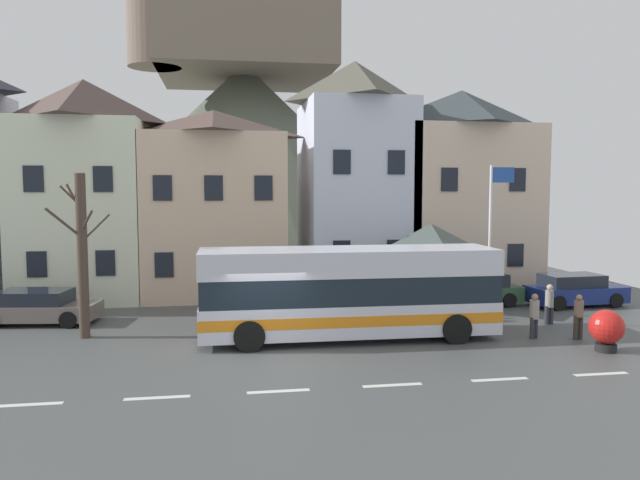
{
  "coord_description": "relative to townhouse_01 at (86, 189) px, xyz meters",
  "views": [
    {
      "loc": [
        -1.36,
        -17.96,
        5.14
      ],
      "look_at": [
        2.38,
        5.13,
        3.16
      ],
      "focal_mm": 34.02,
      "sensor_mm": 36.0,
      "label": 1
    }
  ],
  "objects": [
    {
      "name": "townhouse_01",
      "position": [
        0.0,
        0.0,
        0.0
      ],
      "size": [
        5.55,
        6.72,
        10.27
      ],
      "color": "silver",
      "rests_on": "ground_plane"
    },
    {
      "name": "pedestrian_02",
      "position": [
        16.91,
        -11.21,
        -4.29
      ],
      "size": [
        0.33,
        0.32,
        1.56
      ],
      "color": "#2D2D38",
      "rests_on": "ground_plane"
    },
    {
      "name": "public_bench",
      "position": [
        15.98,
        -4.2,
        -4.66
      ],
      "size": [
        1.58,
        0.48,
        0.87
      ],
      "color": "#33473D",
      "rests_on": "ground_plane"
    },
    {
      "name": "pedestrian_00",
      "position": [
        14.79,
        -8.14,
        -4.27
      ],
      "size": [
        0.36,
        0.33,
        1.59
      ],
      "color": "#38332D",
      "rests_on": "ground_plane"
    },
    {
      "name": "pedestrian_03",
      "position": [
        18.59,
        -9.27,
        -4.34
      ],
      "size": [
        0.38,
        0.31,
        1.53
      ],
      "color": "#2D2D38",
      "rests_on": "ground_plane"
    },
    {
      "name": "townhouse_04",
      "position": [
        18.51,
        -0.52,
        -0.06
      ],
      "size": [
        6.77,
        5.68,
        10.14
      ],
      "color": "beige",
      "rests_on": "ground_plane"
    },
    {
      "name": "transit_bus",
      "position": [
        10.6,
        -10.2,
        -3.56
      ],
      "size": [
        10.16,
        2.81,
        3.11
      ],
      "rotation": [
        0.0,
        0.0,
        -0.01
      ],
      "color": "silver",
      "rests_on": "ground_plane"
    },
    {
      "name": "parked_car_00",
      "position": [
        -0.63,
        -5.97,
        -4.5
      ],
      "size": [
        4.47,
        2.46,
        1.28
      ],
      "rotation": [
        0.0,
        0.0,
        -0.14
      ],
      "color": "slate",
      "rests_on": "ground_plane"
    },
    {
      "name": "ground_plane",
      "position": [
        7.71,
        -12.33,
        -5.16
      ],
      "size": [
        40.0,
        60.0,
        0.07
      ],
      "color": "#4C4F4F"
    },
    {
      "name": "parked_car_03",
      "position": [
        21.65,
        -6.04,
        -4.45
      ],
      "size": [
        4.32,
        2.06,
        1.4
      ],
      "rotation": [
        0.0,
        0.0,
        0.06
      ],
      "color": "navy",
      "rests_on": "ground_plane"
    },
    {
      "name": "townhouse_02",
      "position": [
        6.01,
        0.02,
        -0.65
      ],
      "size": [
        6.52,
        6.75,
        8.97
      ],
      "color": "beige",
      "rests_on": "ground_plane"
    },
    {
      "name": "bus_shelter",
      "position": [
        15.08,
        -5.81,
        -2.11
      ],
      "size": [
        3.6,
        3.6,
        3.68
      ],
      "color": "#473D33",
      "rests_on": "ground_plane"
    },
    {
      "name": "bare_tree_00",
      "position": [
        1.6,
        -8.62,
        -2.21
      ],
      "size": [
        1.89,
        1.65,
        5.68
      ],
      "color": "#47382D",
      "rests_on": "ground_plane"
    },
    {
      "name": "pedestrian_01",
      "position": [
        18.32,
        -11.6,
        -4.31
      ],
      "size": [
        0.36,
        0.31,
        1.56
      ],
      "color": "#38332D",
      "rests_on": "ground_plane"
    },
    {
      "name": "flagpole",
      "position": [
        16.24,
        -9.22,
        -1.6
      ],
      "size": [
        0.95,
        0.1,
        6.0
      ],
      "color": "silver",
      "rests_on": "ground_plane"
    },
    {
      "name": "parked_car_01",
      "position": [
        17.23,
        -5.17,
        -4.45
      ],
      "size": [
        4.38,
        2.09,
        1.4
      ],
      "rotation": [
        0.0,
        0.0,
        3.19
      ],
      "color": "#2D5335",
      "rests_on": "ground_plane"
    },
    {
      "name": "hilltop_castle",
      "position": [
        8.36,
        23.12,
        3.81
      ],
      "size": [
        33.11,
        33.11,
        23.92
      ],
      "color": "#575F50",
      "rests_on": "ground_plane"
    },
    {
      "name": "harbour_buoy",
      "position": [
        18.32,
        -13.14,
        -4.39
      ],
      "size": [
        1.08,
        1.08,
        1.33
      ],
      "color": "black",
      "rests_on": "ground_plane"
    },
    {
      "name": "townhouse_03",
      "position": [
        12.99,
        -0.27,
        0.6
      ],
      "size": [
        5.07,
        6.18,
        11.47
      ],
      "color": "silver",
      "rests_on": "ground_plane"
    }
  ]
}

